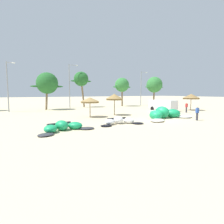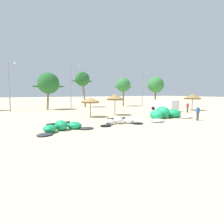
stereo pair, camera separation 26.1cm
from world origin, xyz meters
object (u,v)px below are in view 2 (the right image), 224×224
(beach_umbrella_middle, at_px, (115,97))
(palm_center_right, at_px, (156,85))
(kite_left, at_px, (119,121))
(parked_van, at_px, (163,104))
(person_by_umbrellas, at_px, (198,113))
(lamppost_east_center, at_px, (143,86))
(kite_far_left, at_px, (63,127))
(person_near_kites, at_px, (188,107))
(lamppost_west, at_px, (10,84))
(palm_center_left, at_px, (123,85))
(palm_left, at_px, (48,83))
(kite_left_of_center, at_px, (165,114))
(beach_umbrella_near_palms, at_px, (193,97))
(palm_left_of_gap, at_px, (82,79))
(lamppost_west_center, at_px, (71,84))
(beach_umbrella_near_van, at_px, (90,100))

(beach_umbrella_middle, distance_m, palm_center_right, 21.52)
(kite_left, xyz_separation_m, beach_umbrella_middle, (3.29, 6.65, 2.23))
(parked_van, distance_m, person_by_umbrellas, 11.63)
(lamppost_east_center, bearing_deg, kite_far_left, -139.56)
(person_near_kites, distance_m, palm_center_right, 16.14)
(kite_far_left, relative_size, lamppost_west, 0.62)
(person_by_umbrellas, xyz_separation_m, palm_center_left, (4.83, 23.36, 4.07))
(kite_far_left, height_order, palm_left, palm_left)
(kite_left_of_center, height_order, beach_umbrella_near_palms, beach_umbrella_near_palms)
(parked_van, xyz_separation_m, person_near_kites, (1.06, -4.20, -0.27))
(lamppost_east_center, bearing_deg, palm_center_right, -46.01)
(palm_left_of_gap, distance_m, lamppost_east_center, 14.88)
(kite_far_left, relative_size, lamppost_east_center, 0.61)
(beach_umbrella_middle, relative_size, person_near_kites, 1.83)
(kite_far_left, xyz_separation_m, person_by_umbrellas, (14.70, -1.65, 0.50))
(kite_far_left, height_order, palm_center_right, palm_center_right)
(person_by_umbrellas, distance_m, lamppost_west_center, 25.55)
(beach_umbrella_middle, distance_m, lamppost_east_center, 21.13)
(kite_far_left, bearing_deg, person_by_umbrellas, -6.40)
(person_near_kites, xyz_separation_m, lamppost_west_center, (-13.25, 17.86, 4.18))
(beach_umbrella_middle, height_order, person_by_umbrellas, beach_umbrella_middle)
(parked_van, bearing_deg, palm_center_right, 54.37)
(palm_left_of_gap, bearing_deg, kite_left, -100.93)
(parked_van, distance_m, lamppost_west_center, 18.73)
(beach_umbrella_middle, height_order, palm_center_left, palm_center_left)
(kite_left, height_order, palm_left_of_gap, palm_left_of_gap)
(beach_umbrella_near_palms, height_order, lamppost_west, lamppost_west)
(lamppost_east_center, bearing_deg, beach_umbrella_near_van, -143.98)
(person_near_kites, height_order, person_by_umbrellas, same)
(kite_left_of_center, bearing_deg, palm_center_left, 71.32)
(parked_van, relative_size, palm_center_left, 0.76)
(person_near_kites, bearing_deg, palm_left_of_gap, 119.64)
(beach_umbrella_near_van, xyz_separation_m, palm_left, (-2.67, 13.64, 2.65))
(palm_left_of_gap, bearing_deg, parked_van, -56.52)
(kite_far_left, distance_m, lamppost_east_center, 32.90)
(beach_umbrella_near_van, height_order, beach_umbrella_near_palms, beach_umbrella_near_palms)
(beach_umbrella_middle, relative_size, lamppost_west_center, 0.33)
(palm_center_right, distance_m, lamppost_east_center, 3.07)
(kite_left, height_order, lamppost_west_center, lamppost_west_center)
(kite_left_of_center, xyz_separation_m, palm_left, (-10.00, 19.31, 4.27))
(kite_left_of_center, bearing_deg, lamppost_west_center, 103.57)
(palm_left_of_gap, distance_m, lamppost_west, 14.28)
(palm_center_right, height_order, lamppost_west_center, lamppost_west_center)
(person_by_umbrellas, xyz_separation_m, palm_left, (-12.08, 22.24, 4.01))
(parked_van, height_order, lamppost_east_center, lamppost_east_center)
(person_near_kites, relative_size, palm_left, 0.24)
(lamppost_west_center, bearing_deg, palm_left, -158.49)
(beach_umbrella_near_palms, xyz_separation_m, parked_van, (-4.94, 2.00, -1.36))
(palm_left, height_order, lamppost_east_center, lamppost_east_center)
(kite_left_of_center, height_order, person_near_kites, person_near_kites)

